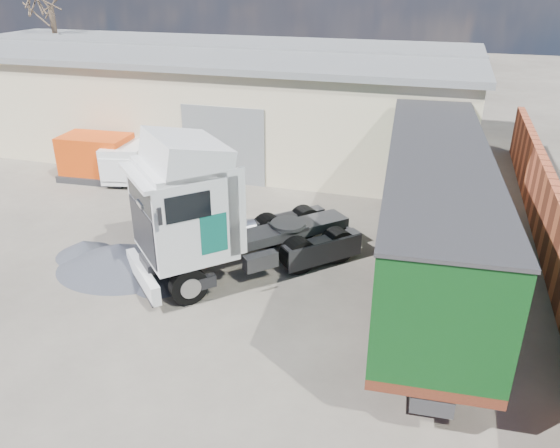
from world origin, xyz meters
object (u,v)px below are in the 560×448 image
(box_trailer, at_px, (433,205))
(orange_skip, at_px, (97,160))
(tractor_unit, at_px, (212,217))
(panel_van, at_px, (133,157))

(box_trailer, distance_m, orange_skip, 16.57)
(tractor_unit, height_order, panel_van, tractor_unit)
(box_trailer, bearing_deg, tractor_unit, -171.62)
(panel_van, bearing_deg, tractor_unit, -58.25)
(box_trailer, distance_m, panel_van, 15.57)
(box_trailer, height_order, panel_van, box_trailer)
(panel_van, bearing_deg, orange_skip, -161.34)
(panel_van, xyz_separation_m, orange_skip, (-1.42, -0.85, -0.03))
(tractor_unit, relative_size, panel_van, 1.48)
(tractor_unit, height_order, box_trailer, tractor_unit)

